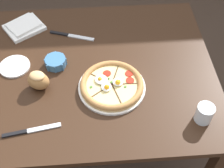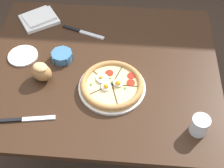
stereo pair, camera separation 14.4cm
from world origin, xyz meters
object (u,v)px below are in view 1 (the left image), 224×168
Objects in this scene: knife_spare at (31,130)px; water_glass at (204,114)px; ramekin_bowl at (56,62)px; bread_piece_near at (38,80)px; knife_main at (71,36)px; pizza at (112,85)px; dining_table at (97,82)px; napkin_folded at (24,27)px; side_saucer at (15,66)px.

knife_spare is 2.92× the size of water_glass.
ramekin_bowl is 0.89× the size of bread_piece_near.
knife_main is (0.14, 0.35, -0.04)m from bread_piece_near.
pizza reaches higher than knife_spare.
knife_spare is at bearing -130.76° from dining_table.
knife_spare is at bearing -103.42° from ramekin_bowl.
water_glass is at bearing -38.34° from napkin_folded.
water_glass is (0.38, -0.20, 0.02)m from pizza.
knife_spare is at bearing -149.86° from pizza.
dining_table is 0.46m from knife_spare.
dining_table is at bearing -5.79° from side_saucer.
ramekin_bowl reaches higher than knife_spare.
water_glass is (0.74, 0.01, 0.03)m from knife_spare.
pizza reaches higher than knife_main.
dining_table is at bearing 143.57° from water_glass.
bread_piece_near is at bearing 174.60° from pizza.
side_saucer is at bearing 97.51° from knife_spare.
knife_main is at bearing -16.99° from napkin_folded.
pizza is 0.41m from knife_spare.
knife_spare is at bearing -86.83° from knife_main.
ramekin_bowl is 0.73× the size of side_saucer.
pizza is 0.43m from knife_main.
knife_main is (0.26, -0.08, -0.01)m from napkin_folded.
pizza is at bearing -62.47° from dining_table.
napkin_folded is 2.98× the size of water_glass.
ramekin_bowl is at bearing 150.23° from water_glass.
knife_spare is (0.10, -0.66, -0.01)m from napkin_folded.
bread_piece_near reaches higher than dining_table.
knife_main is (-0.19, 0.38, -0.02)m from pizza.
pizza reaches higher than napkin_folded.
ramekin_bowl is 0.45× the size of knife_spare.
ramekin_bowl is at bearing -90.59° from knife_main.
knife_main is at bearing 134.70° from water_glass.
bread_piece_near is 1.47× the size of water_glass.
dining_table is 7.69× the size of side_saucer.
napkin_folded is 0.27m from knife_main.
dining_table is 0.19m from pizza.
bread_piece_near is at bearing 162.00° from water_glass.
napkin_folded reaches higher than side_saucer.
napkin_folded is 1.02× the size of knife_spare.
dining_table is 0.57m from water_glass.
dining_table is 0.42m from side_saucer.
napkin_folded is at bearing 134.71° from pizza.
water_glass is at bearing -29.77° from ramekin_bowl.
ramekin_bowl is at bearing -57.22° from napkin_folded.
ramekin_bowl is 0.44× the size of napkin_folded.
knife_main is 0.61m from knife_spare.
napkin_folded is (-0.39, 0.33, 0.12)m from dining_table.
ramekin_bowl is (-0.20, 0.04, 0.12)m from dining_table.
ramekin_bowl is 1.31× the size of water_glass.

